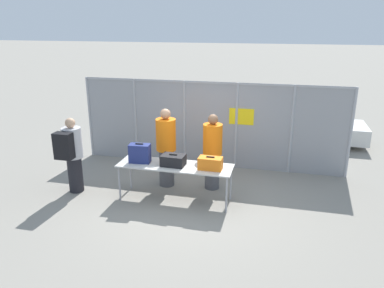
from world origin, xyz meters
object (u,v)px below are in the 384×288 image
(suitcase_black, at_px, (173,160))
(utility_trailer, at_px, (305,130))
(traveler_hooded, at_px, (72,153))
(security_worker_near, at_px, (166,147))
(security_worker_far, at_px, (212,151))
(inspection_table, at_px, (175,167))
(suitcase_orange, at_px, (210,163))
(suitcase_navy, at_px, (140,153))

(suitcase_black, distance_m, utility_trailer, 5.58)
(suitcase_black, height_order, traveler_hooded, traveler_hooded)
(security_worker_near, distance_m, security_worker_far, 1.03)
(inspection_table, relative_size, utility_trailer, 0.52)
(suitcase_orange, height_order, security_worker_near, security_worker_near)
(suitcase_navy, xyz_separation_m, security_worker_near, (0.35, 0.69, -0.05))
(traveler_hooded, bearing_deg, suitcase_black, 10.12)
(traveler_hooded, height_order, security_worker_near, security_worker_near)
(security_worker_far, bearing_deg, utility_trailer, -119.35)
(utility_trailer, bearing_deg, suitcase_navy, -126.02)
(suitcase_black, xyz_separation_m, utility_trailer, (2.78, 4.82, -0.51))
(suitcase_orange, bearing_deg, security_worker_near, 147.75)
(suitcase_orange, bearing_deg, traveler_hooded, -177.63)
(suitcase_black, distance_m, suitcase_orange, 0.77)
(utility_trailer, bearing_deg, traveler_hooded, -135.13)
(suitcase_orange, xyz_separation_m, utility_trailer, (2.01, 4.83, -0.52))
(suitcase_navy, xyz_separation_m, utility_trailer, (3.50, 4.81, -0.60))
(inspection_table, distance_m, security_worker_far, 0.99)
(traveler_hooded, distance_m, security_worker_near, 2.01)
(security_worker_near, xyz_separation_m, security_worker_far, (1.03, 0.08, -0.04))
(security_worker_near, height_order, utility_trailer, security_worker_near)
(suitcase_navy, distance_m, security_worker_near, 0.78)
(suitcase_orange, distance_m, traveler_hooded, 2.97)
(suitcase_orange, distance_m, utility_trailer, 5.26)
(suitcase_navy, xyz_separation_m, suitcase_black, (0.72, -0.01, -0.08))
(suitcase_black, distance_m, security_worker_far, 1.02)
(security_worker_far, bearing_deg, suitcase_navy, 27.85)
(security_worker_far, bearing_deg, suitcase_orange, 96.30)
(suitcase_orange, bearing_deg, inspection_table, 176.68)
(suitcase_navy, relative_size, suitcase_orange, 0.94)
(inspection_table, height_order, utility_trailer, inspection_table)
(inspection_table, distance_m, suitcase_navy, 0.79)
(suitcase_navy, height_order, security_worker_far, security_worker_far)
(traveler_hooded, distance_m, security_worker_far, 3.00)
(inspection_table, relative_size, traveler_hooded, 1.42)
(security_worker_near, bearing_deg, suitcase_orange, 159.12)
(traveler_hooded, height_order, security_worker_far, security_worker_far)
(suitcase_black, distance_m, traveler_hooded, 2.21)
(suitcase_orange, relative_size, security_worker_near, 0.27)
(traveler_hooded, height_order, utility_trailer, traveler_hooded)
(inspection_table, distance_m, utility_trailer, 5.54)
(suitcase_navy, relative_size, security_worker_far, 0.26)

